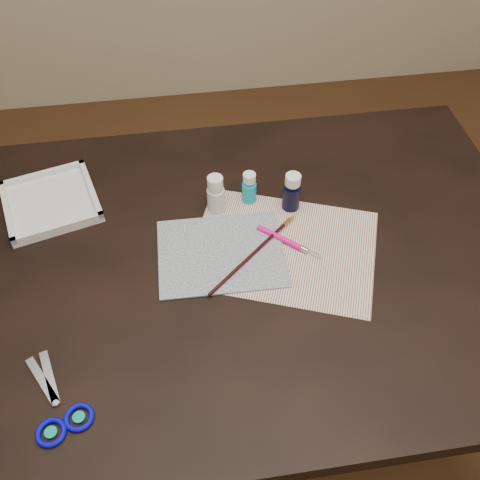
{
  "coord_description": "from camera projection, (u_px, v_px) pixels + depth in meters",
  "views": [
    {
      "loc": [
        -0.11,
        -0.71,
        1.62
      ],
      "look_at": [
        0.0,
        0.0,
        0.8
      ],
      "focal_mm": 40.0,
      "sensor_mm": 36.0,
      "label": 1
    }
  ],
  "objects": [
    {
      "name": "craft_knife",
      "position": [
        290.0,
        243.0,
        1.14
      ],
      "size": [
        0.13,
        0.12,
        0.01
      ],
      "primitive_type": null,
      "rotation": [
        0.0,
        0.0,
        -0.73
      ],
      "color": "#EC0E81",
      "rests_on": "paper"
    },
    {
      "name": "table",
      "position": [
        240.0,
        346.0,
        1.41
      ],
      "size": [
        1.3,
        0.9,
        0.75
      ],
      "primitive_type": "cube",
      "color": "black",
      "rests_on": "ground"
    },
    {
      "name": "paintbrush",
      "position": [
        256.0,
        251.0,
        1.12
      ],
      "size": [
        0.22,
        0.2,
        0.01
      ],
      "primitive_type": null,
      "rotation": [
        0.0,
        0.0,
        0.72
      ],
      "color": "black",
      "rests_on": "canvas"
    },
    {
      "name": "paint_bottle_navy",
      "position": [
        292.0,
        192.0,
        1.18
      ],
      "size": [
        0.05,
        0.05,
        0.1
      ],
      "primitive_type": "cylinder",
      "rotation": [
        0.0,
        0.0,
        -0.32
      ],
      "color": "black",
      "rests_on": "table"
    },
    {
      "name": "scissors",
      "position": [
        48.0,
        397.0,
        0.91
      ],
      "size": [
        0.19,
        0.22,
        0.01
      ],
      "primitive_type": null,
      "rotation": [
        0.0,
        0.0,
        2.1
      ],
      "color": "silver",
      "rests_on": "table"
    },
    {
      "name": "paper",
      "position": [
        284.0,
        248.0,
        1.14
      ],
      "size": [
        0.46,
        0.41,
        0.0
      ],
      "primitive_type": "cube",
      "rotation": [
        0.0,
        0.0,
        -0.36
      ],
      "color": "white",
      "rests_on": "table"
    },
    {
      "name": "paint_bottle_cyan",
      "position": [
        249.0,
        188.0,
        1.21
      ],
      "size": [
        0.04,
        0.04,
        0.08
      ],
      "primitive_type": "cylinder",
      "rotation": [
        0.0,
        0.0,
        -0.1
      ],
      "color": "#129FBE",
      "rests_on": "table"
    },
    {
      "name": "paint_bottle_white",
      "position": [
        216.0,
        194.0,
        1.18
      ],
      "size": [
        0.04,
        0.04,
        0.1
      ],
      "primitive_type": "cylinder",
      "rotation": [
        0.0,
        0.0,
        -0.0
      ],
      "color": "silver",
      "rests_on": "table"
    },
    {
      "name": "ground",
      "position": [
        240.0,
        407.0,
        1.7
      ],
      "size": [
        3.5,
        3.5,
        0.02
      ],
      "primitive_type": "cube",
      "color": "#422614",
      "rests_on": "ground"
    },
    {
      "name": "canvas",
      "position": [
        221.0,
        253.0,
        1.13
      ],
      "size": [
        0.27,
        0.22,
        0.0
      ],
      "primitive_type": "cube",
      "rotation": [
        0.0,
        0.0,
        -0.03
      ],
      "color": "#0F2135",
      "rests_on": "paper"
    },
    {
      "name": "palette_tray",
      "position": [
        51.0,
        201.0,
        1.22
      ],
      "size": [
        0.25,
        0.25,
        0.02
      ],
      "primitive_type": "cube",
      "rotation": [
        0.0,
        0.0,
        0.27
      ],
      "color": "silver",
      "rests_on": "table"
    }
  ]
}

